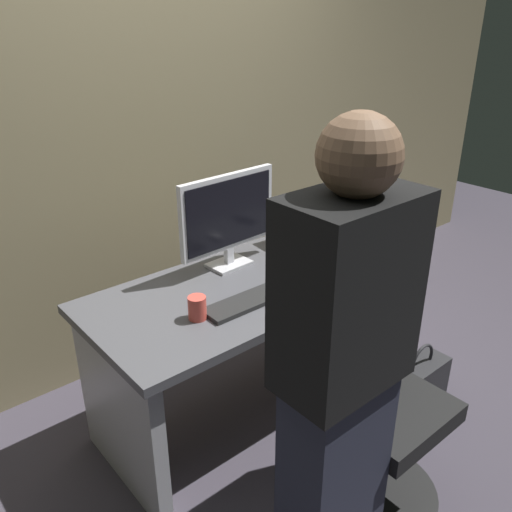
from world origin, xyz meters
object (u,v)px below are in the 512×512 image
(office_chair, at_px, (372,407))
(keyboard, at_px, (250,300))
(monitor, at_px, (228,216))
(handbag, at_px, (418,385))
(desk, at_px, (249,324))
(cell_phone, at_px, (360,266))
(book_stack, at_px, (297,224))
(mouse, at_px, (304,276))
(person_at_desk, at_px, (341,382))
(cup_near_keyboard, at_px, (197,308))

(office_chair, bearing_deg, keyboard, 107.43)
(office_chair, xyz_separation_m, monitor, (-0.02, 0.89, 0.56))
(keyboard, xyz_separation_m, handbag, (0.77, -0.40, -0.60))
(desk, height_order, cell_phone, cell_phone)
(book_stack, bearing_deg, cell_phone, -86.62)
(office_chair, bearing_deg, desk, 94.74)
(mouse, bearing_deg, book_stack, 49.81)
(person_at_desk, xyz_separation_m, book_stack, (0.83, 1.03, -0.01))
(mouse, bearing_deg, person_at_desk, -128.09)
(monitor, relative_size, cell_phone, 3.76)
(person_at_desk, height_order, cup_near_keyboard, person_at_desk)
(monitor, xyz_separation_m, cell_phone, (0.48, -0.42, -0.25))
(handbag, bearing_deg, monitor, 129.93)
(monitor, bearing_deg, handbag, -50.07)
(mouse, distance_m, cell_phone, 0.32)
(book_stack, bearing_deg, keyboard, -150.84)
(office_chair, relative_size, handbag, 2.49)
(book_stack, relative_size, cell_phone, 1.53)
(person_at_desk, distance_m, cell_phone, 1.06)
(desk, bearing_deg, mouse, -32.54)
(handbag, bearing_deg, book_stack, 102.68)
(keyboard, bearing_deg, cell_phone, -6.18)
(mouse, distance_m, cup_near_keyboard, 0.57)
(cup_near_keyboard, height_order, book_stack, book_stack)
(desk, xyz_separation_m, handbag, (0.66, -0.54, -0.37))
(cup_near_keyboard, bearing_deg, office_chair, -54.64)
(handbag, bearing_deg, desk, 140.63)
(mouse, xyz_separation_m, cup_near_keyboard, (-0.57, 0.03, 0.03))
(monitor, relative_size, handbag, 1.43)
(book_stack, height_order, handbag, book_stack)
(person_at_desk, xyz_separation_m, cup_near_keyboard, (-0.02, 0.73, -0.06))
(desk, xyz_separation_m, keyboard, (-0.11, -0.15, 0.23))
(office_chair, distance_m, monitor, 1.05)
(desk, relative_size, cup_near_keyboard, 15.28)
(monitor, height_order, handbag, monitor)
(cup_near_keyboard, height_order, cell_phone, cup_near_keyboard)
(desk, height_order, cup_near_keyboard, cup_near_keyboard)
(desk, relative_size, keyboard, 3.48)
(book_stack, height_order, cell_phone, book_stack)
(cell_phone, bearing_deg, keyboard, -175.37)
(cup_near_keyboard, bearing_deg, person_at_desk, -88.40)
(person_at_desk, bearing_deg, mouse, 51.91)
(office_chair, relative_size, keyboard, 2.19)
(cup_near_keyboard, height_order, handbag, cup_near_keyboard)
(person_at_desk, relative_size, mouse, 16.39)
(desk, bearing_deg, office_chair, -85.26)
(office_chair, xyz_separation_m, keyboard, (-0.17, 0.55, 0.31))
(mouse, relative_size, cell_phone, 0.69)
(mouse, bearing_deg, cup_near_keyboard, 177.14)
(monitor, distance_m, cup_near_keyboard, 0.54)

